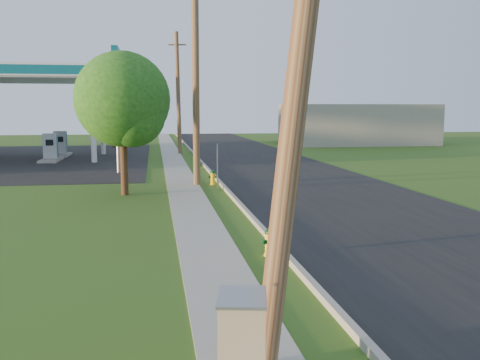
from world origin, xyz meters
The scene contains 20 objects.
ground_plane centered at (0.00, 0.00, 0.00)m, with size 140.00×140.00×0.00m, color #355119.
road centered at (4.50, 10.00, 0.01)m, with size 8.00×120.00×0.02m, color black.
curb centered at (0.50, 10.00, 0.07)m, with size 0.15×120.00×0.15m, color gray.
sidewalk centered at (-1.25, 10.00, 0.01)m, with size 1.50×120.00×0.03m, color #9A988D.
utility_pole_near centered at (-0.60, -1.00, 4.80)m, with size 1.40×0.32×9.48m.
utility_pole_mid centered at (-0.60, 17.00, 4.95)m, with size 1.40×0.32×9.80m.
utility_pole_far centered at (-0.60, 35.00, 4.80)m, with size 1.40×0.32×9.50m.
sign_post_near centered at (0.25, 4.20, 1.00)m, with size 0.05×0.04×2.00m, color gray.
sign_post_mid centered at (0.25, 16.00, 1.00)m, with size 0.05×0.04×2.00m, color gray.
sign_post_far centered at (0.25, 28.20, 1.00)m, with size 0.05×0.04×2.00m, color gray.
fuel_pump_ne centered at (-9.50, 30.00, 0.72)m, with size 1.20×3.20×1.90m.
fuel_pump_se centered at (-9.50, 34.00, 0.72)m, with size 1.20×3.20×1.90m.
price_pylon centered at (-4.50, 22.50, 5.43)m, with size 0.34×2.04×6.85m.
distant_building centered at (18.00, 45.00, 2.00)m, with size 14.00×10.00×4.00m, color gray.
tree_verge centered at (-3.68, 14.49, 3.77)m, with size 3.86×3.86×5.85m.
tree_lot centered at (-6.19, 43.11, 4.43)m, with size 4.54×4.54×6.88m.
hydrant_near centered at (0.16, 4.53, 0.35)m, with size 0.37×0.33×0.71m.
hydrant_mid centered at (0.14, 16.98, 0.35)m, with size 0.38×0.33×0.72m.
hydrant_far centered at (0.20, 26.85, 0.37)m, with size 0.39×0.35×0.76m.
utility_cabinet centered at (-1.53, -1.71, 0.66)m, with size 0.72×0.86×1.31m.
Camera 1 is at (-2.53, -7.75, 3.51)m, focal length 40.00 mm.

